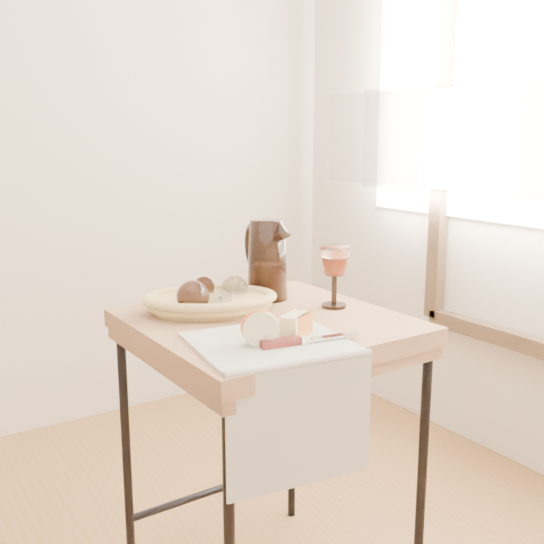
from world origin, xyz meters
TOP-DOWN VIEW (x-y plane):
  - side_table at (0.61, 0.40)m, footprint 0.61×0.61m
  - tea_towel at (0.50, 0.23)m, footprint 0.36×0.34m
  - bread_basket at (0.52, 0.53)m, footprint 0.36×0.32m
  - goblet_lying_a at (0.49, 0.54)m, footprint 0.15×0.15m
  - goblet_lying_b at (0.56, 0.51)m, footprint 0.13×0.13m
  - pitcher at (0.72, 0.57)m, footprint 0.20×0.26m
  - wine_goblet at (0.81, 0.39)m, footprint 0.10×0.10m
  - apple_half at (0.48, 0.23)m, footprint 0.09×0.07m
  - apple_wedge at (0.57, 0.23)m, footprint 0.08×0.07m
  - table_knife at (0.56, 0.18)m, footprint 0.23×0.06m

SIDE VIEW (x-z plane):
  - side_table at x=0.61m, z-range 0.00..0.78m
  - tea_towel at x=0.50m, z-range 0.78..0.78m
  - table_knife at x=0.56m, z-range 0.78..0.80m
  - bread_basket at x=0.52m, z-range 0.78..0.82m
  - apple_wedge at x=0.57m, z-range 0.78..0.83m
  - apple_half at x=0.48m, z-range 0.78..0.86m
  - goblet_lying_b at x=0.56m, z-range 0.79..0.86m
  - goblet_lying_a at x=0.49m, z-range 0.79..0.87m
  - wine_goblet at x=0.81m, z-range 0.78..0.94m
  - pitcher at x=0.72m, z-range 0.76..1.01m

